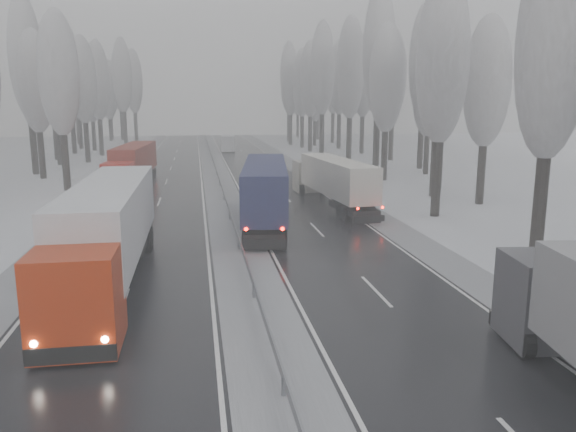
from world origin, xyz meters
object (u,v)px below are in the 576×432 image
object	(u,v)px
truck_red_white	(107,229)
truck_red_red	(133,163)
truck_cream_box	(332,178)
truck_blue_box	(265,188)
box_truck_distant	(228,143)

from	to	relation	value
truck_red_white	truck_red_red	xyz separation A→B (m)	(-2.12, 30.69, -0.31)
truck_cream_box	truck_red_red	xyz separation A→B (m)	(-16.40, 13.24, 0.10)
truck_blue_box	box_truck_distant	xyz separation A→B (m)	(0.78, 57.24, -1.08)
truck_blue_box	truck_cream_box	xyz separation A→B (m)	(5.92, 5.69, -0.26)
truck_cream_box	truck_red_white	world-z (taller)	truck_red_white
truck_blue_box	truck_red_white	xyz separation A→B (m)	(-8.36, -11.76, 0.15)
truck_red_red	truck_blue_box	bearing A→B (deg)	-56.52
truck_blue_box	truck_cream_box	distance (m)	8.22
truck_red_white	box_truck_distant	bearing A→B (deg)	82.61
truck_cream_box	truck_red_red	size ratio (longest dim) A/B	0.96
truck_cream_box	box_truck_distant	size ratio (longest dim) A/B	2.04
truck_cream_box	truck_red_red	bearing A→B (deg)	136.04
truck_blue_box	truck_cream_box	size ratio (longest dim) A/B	1.12
truck_cream_box	box_truck_distant	world-z (taller)	truck_cream_box
truck_red_red	truck_cream_box	bearing A→B (deg)	-34.40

